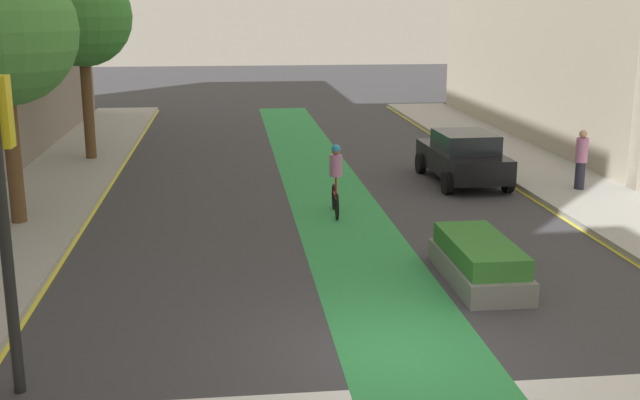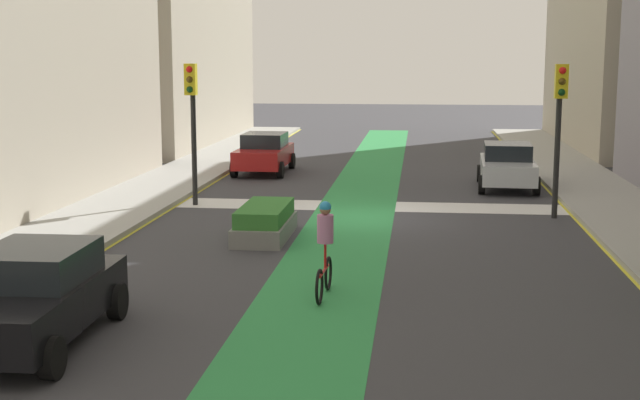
{
  "view_description": "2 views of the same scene",
  "coord_description": "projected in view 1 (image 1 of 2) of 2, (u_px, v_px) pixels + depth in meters",
  "views": [
    {
      "loc": [
        -2.39,
        -11.09,
        5.27
      ],
      "look_at": [
        -0.49,
        5.22,
        1.19
      ],
      "focal_mm": 44.23,
      "sensor_mm": 36.0,
      "label": 1
    },
    {
      "loc": [
        -1.49,
        24.64,
        4.61
      ],
      "look_at": [
        0.67,
        5.69,
        1.45
      ],
      "focal_mm": 48.93,
      "sensor_mm": 36.0,
      "label": 2
    }
  ],
  "objects": [
    {
      "name": "street_tree_far",
      "position": [
        82.0,
        17.0,
        25.95
      ],
      "size": [
        3.31,
        3.31,
        6.41
      ],
      "color": "brown",
      "rests_on": "sidewalk_left"
    },
    {
      "name": "bike_lane_paint",
      "position": [
        414.0,
        352.0,
        12.27
      ],
      "size": [
        2.4,
        60.0,
        0.01
      ],
      "primitive_type": "cube",
      "color": "#2D8C47",
      "rests_on": "ground_plane"
    },
    {
      "name": "street_tree_near",
      "position": [
        1.0,
        32.0,
        18.03
      ],
      "size": [
        3.47,
        3.47,
        6.28
      ],
      "color": "brown",
      "rests_on": "sidewalk_left"
    },
    {
      "name": "median_planter",
      "position": [
        479.0,
        262.0,
        15.35
      ],
      "size": [
        1.25,
        3.02,
        0.85
      ],
      "color": "slate",
      "rests_on": "ground_plane"
    },
    {
      "name": "traffic_signal_near_left",
      "position": [
        1.0,
        176.0,
        10.41
      ],
      "size": [
        0.35,
        0.52,
        4.38
      ],
      "color": "black",
      "rests_on": "ground_plane"
    },
    {
      "name": "ground_plane",
      "position": [
        390.0,
        354.0,
        12.23
      ],
      "size": [
        120.0,
        120.0,
        0.0
      ],
      "primitive_type": "plane",
      "color": "#38383D"
    },
    {
      "name": "pedestrian_sidewalk_right_a",
      "position": [
        581.0,
        159.0,
        22.32
      ],
      "size": [
        0.34,
        0.34,
        1.7
      ],
      "color": "#262638",
      "rests_on": "sidewalk_right"
    },
    {
      "name": "car_black_right_far",
      "position": [
        463.0,
        157.0,
        23.82
      ],
      "size": [
        2.1,
        4.24,
        1.57
      ],
      "color": "black",
      "rests_on": "ground_plane"
    },
    {
      "name": "cyclist_in_lane",
      "position": [
        336.0,
        178.0,
        20.06
      ],
      "size": [
        0.32,
        1.73,
        1.86
      ],
      "color": "black",
      "rests_on": "ground_plane"
    }
  ]
}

